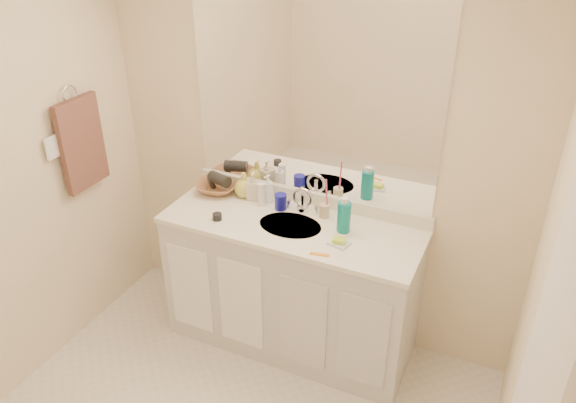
# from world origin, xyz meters

# --- Properties ---
(wall_back) EXTENTS (2.60, 0.02, 2.40)m
(wall_back) POSITION_xyz_m (0.00, 1.30, 1.20)
(wall_back) COLOR #F9E6C3
(wall_back) RESTS_ON floor
(wall_right) EXTENTS (0.02, 2.60, 2.40)m
(wall_right) POSITION_xyz_m (1.30, 0.00, 1.20)
(wall_right) COLOR #F9E6C3
(wall_right) RESTS_ON floor
(vanity_cabinet) EXTENTS (1.50, 0.55, 0.85)m
(vanity_cabinet) POSITION_xyz_m (0.00, 1.02, 0.42)
(vanity_cabinet) COLOR silver
(vanity_cabinet) RESTS_ON floor
(countertop) EXTENTS (1.52, 0.57, 0.03)m
(countertop) POSITION_xyz_m (0.00, 1.02, 0.86)
(countertop) COLOR white
(countertop) RESTS_ON vanity_cabinet
(backsplash) EXTENTS (1.52, 0.03, 0.08)m
(backsplash) POSITION_xyz_m (0.00, 1.29, 0.92)
(backsplash) COLOR white
(backsplash) RESTS_ON countertop
(sink_basin) EXTENTS (0.37, 0.37, 0.02)m
(sink_basin) POSITION_xyz_m (0.00, 1.00, 0.87)
(sink_basin) COLOR beige
(sink_basin) RESTS_ON countertop
(faucet) EXTENTS (0.02, 0.02, 0.11)m
(faucet) POSITION_xyz_m (0.00, 1.18, 0.94)
(faucet) COLOR silver
(faucet) RESTS_ON countertop
(mirror) EXTENTS (1.48, 0.01, 1.20)m
(mirror) POSITION_xyz_m (0.00, 1.29, 1.56)
(mirror) COLOR white
(mirror) RESTS_ON wall_back
(blue_mug) EXTENTS (0.09, 0.09, 0.10)m
(blue_mug) POSITION_xyz_m (-0.13, 1.15, 0.93)
(blue_mug) COLOR #16179B
(blue_mug) RESTS_ON countertop
(tan_cup) EXTENTS (0.07, 0.07, 0.08)m
(tan_cup) POSITION_xyz_m (0.14, 1.17, 0.92)
(tan_cup) COLOR beige
(tan_cup) RESTS_ON countertop
(toothbrush) EXTENTS (0.01, 0.04, 0.21)m
(toothbrush) POSITION_xyz_m (0.15, 1.17, 1.03)
(toothbrush) COLOR #FA4175
(toothbrush) RESTS_ON tan_cup
(mouthwash_bottle) EXTENTS (0.10, 0.10, 0.18)m
(mouthwash_bottle) POSITION_xyz_m (0.30, 1.08, 0.97)
(mouthwash_bottle) COLOR #0B8385
(mouthwash_bottle) RESTS_ON countertop
(soap_dish) EXTENTS (0.12, 0.11, 0.01)m
(soap_dish) POSITION_xyz_m (0.32, 0.94, 0.89)
(soap_dish) COLOR white
(soap_dish) RESTS_ON countertop
(green_soap) EXTENTS (0.08, 0.06, 0.03)m
(green_soap) POSITION_xyz_m (0.32, 0.94, 0.90)
(green_soap) COLOR #C0E537
(green_soap) RESTS_ON soap_dish
(orange_comb) EXTENTS (0.11, 0.04, 0.00)m
(orange_comb) POSITION_xyz_m (0.27, 0.80, 0.88)
(orange_comb) COLOR orange
(orange_comb) RESTS_ON countertop
(dark_jar) EXTENTS (0.06, 0.06, 0.04)m
(dark_jar) POSITION_xyz_m (-0.41, 0.88, 0.90)
(dark_jar) COLOR black
(dark_jar) RESTS_ON countertop
(extra_white_bottle) EXTENTS (0.05, 0.05, 0.15)m
(extra_white_bottle) POSITION_xyz_m (-0.25, 1.14, 0.95)
(extra_white_bottle) COLOR white
(extra_white_bottle) RESTS_ON countertop
(soap_bottle_white) EXTENTS (0.08, 0.08, 0.18)m
(soap_bottle_white) POSITION_xyz_m (-0.24, 1.21, 0.97)
(soap_bottle_white) COLOR white
(soap_bottle_white) RESTS_ON countertop
(soap_bottle_cream) EXTENTS (0.10, 0.11, 0.18)m
(soap_bottle_cream) POSITION_xyz_m (-0.34, 1.20, 0.97)
(soap_bottle_cream) COLOR beige
(soap_bottle_cream) RESTS_ON countertop
(soap_bottle_yellow) EXTENTS (0.15, 0.15, 0.16)m
(soap_bottle_yellow) POSITION_xyz_m (-0.41, 1.20, 0.96)
(soap_bottle_yellow) COLOR #D2D152
(soap_bottle_yellow) RESTS_ON countertop
(wicker_basket) EXTENTS (0.32, 0.32, 0.06)m
(wicker_basket) POSITION_xyz_m (-0.59, 1.18, 0.91)
(wicker_basket) COLOR brown
(wicker_basket) RESTS_ON countertop
(hair_dryer) EXTENTS (0.16, 0.11, 0.07)m
(hair_dryer) POSITION_xyz_m (-0.57, 1.18, 0.97)
(hair_dryer) COLOR black
(hair_dryer) RESTS_ON wicker_basket
(towel_ring) EXTENTS (0.01, 0.11, 0.11)m
(towel_ring) POSITION_xyz_m (-1.27, 0.77, 1.55)
(towel_ring) COLOR silver
(towel_ring) RESTS_ON wall_left
(hand_towel) EXTENTS (0.04, 0.32, 0.55)m
(hand_towel) POSITION_xyz_m (-1.25, 0.77, 1.25)
(hand_towel) COLOR #472B26
(hand_towel) RESTS_ON towel_ring
(switch_plate) EXTENTS (0.01, 0.08, 0.13)m
(switch_plate) POSITION_xyz_m (-1.27, 0.57, 1.30)
(switch_plate) COLOR white
(switch_plate) RESTS_ON wall_left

